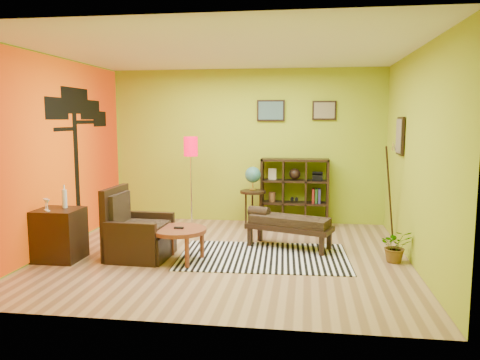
# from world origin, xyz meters

# --- Properties ---
(ground) EXTENTS (5.00, 5.00, 0.00)m
(ground) POSITION_xyz_m (0.00, 0.00, 0.00)
(ground) COLOR tan
(ground) RESTS_ON ground
(room_shell) EXTENTS (5.04, 4.54, 2.82)m
(room_shell) POSITION_xyz_m (-0.09, 0.01, 1.80)
(room_shell) COLOR #A0B922
(room_shell) RESTS_ON ground
(zebra_rug) EXTENTS (2.39, 1.57, 0.01)m
(zebra_rug) POSITION_xyz_m (0.53, -0.02, 0.01)
(zebra_rug) COLOR white
(zebra_rug) RESTS_ON ground
(coffee_table) EXTENTS (0.73, 0.73, 0.47)m
(coffee_table) POSITION_xyz_m (-0.57, -0.38, 0.39)
(coffee_table) COLOR brown
(coffee_table) RESTS_ON ground
(armchair) EXTENTS (0.83, 0.84, 0.97)m
(armchair) POSITION_xyz_m (-1.21, -0.27, 0.30)
(armchair) COLOR black
(armchair) RESTS_ON ground
(side_cabinet) EXTENTS (0.59, 0.54, 1.01)m
(side_cabinet) POSITION_xyz_m (-2.20, -0.53, 0.35)
(side_cabinet) COLOR black
(side_cabinet) RESTS_ON ground
(floor_lamp) EXTENTS (0.24, 0.24, 1.60)m
(floor_lamp) POSITION_xyz_m (-0.84, 1.41, 1.30)
(floor_lamp) COLOR silver
(floor_lamp) RESTS_ON ground
(globe_table) EXTENTS (0.44, 0.44, 1.08)m
(globe_table) POSITION_xyz_m (0.19, 1.69, 0.82)
(globe_table) COLOR black
(globe_table) RESTS_ON ground
(cube_shelf) EXTENTS (1.20, 0.35, 1.20)m
(cube_shelf) POSITION_xyz_m (0.91, 2.03, 0.60)
(cube_shelf) COLOR black
(cube_shelf) RESTS_ON ground
(bench) EXTENTS (1.33, 0.84, 0.58)m
(bench) POSITION_xyz_m (0.83, 0.50, 0.37)
(bench) COLOR black
(bench) RESTS_ON ground
(potted_plant) EXTENTS (0.42, 0.46, 0.35)m
(potted_plant) POSITION_xyz_m (2.30, -0.00, 0.17)
(potted_plant) COLOR #26661E
(potted_plant) RESTS_ON ground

